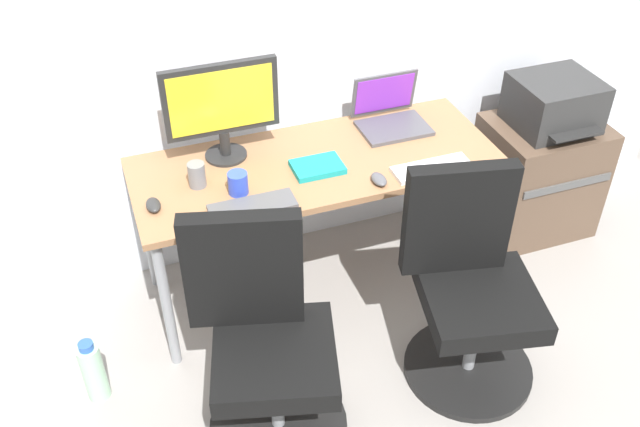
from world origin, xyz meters
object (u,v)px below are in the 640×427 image
coffee_mug (238,183)px  desktop_monitor (221,105)px  open_laptop (390,114)px  office_chair_left (265,345)px  office_chair_right (470,290)px  side_cabinet (537,176)px  water_bottle_on_floor (93,371)px  printer (554,103)px

coffee_mug → desktop_monitor: bearing=86.5°
open_laptop → office_chair_left: bearing=-135.3°
office_chair_left → open_laptop: office_chair_left is taller
office_chair_left → office_chair_right: 0.84m
office_chair_left → side_cabinet: 1.82m
office_chair_left → side_cabinet: office_chair_left is taller
office_chair_left → desktop_monitor: size_ratio=1.96×
water_bottle_on_floor → side_cabinet: bearing=9.6°
open_laptop → office_chair_right: bearing=-90.8°
water_bottle_on_floor → open_laptop: 1.68m
side_cabinet → open_laptop: (-0.80, 0.12, 0.46)m
printer → water_bottle_on_floor: (-2.29, -0.38, -0.58)m
office_chair_left → open_laptop: 1.25m
side_cabinet → desktop_monitor: size_ratio=1.27×
side_cabinet → water_bottle_on_floor: (-2.29, -0.39, -0.16)m
office_chair_right → side_cabinet: 1.10m
office_chair_left → water_bottle_on_floor: size_ratio=3.03×
office_chair_right → water_bottle_on_floor: 1.54m
side_cabinet → desktop_monitor: bearing=175.9°
office_chair_left → desktop_monitor: (0.09, 0.84, 0.53)m
printer → coffee_mug: size_ratio=4.35×
side_cabinet → coffee_mug: size_ratio=6.61×
office_chair_right → open_laptop: size_ratio=3.03×
office_chair_left → printer: size_ratio=2.35×
office_chair_right → printer: 1.13m
desktop_monitor → coffee_mug: (-0.02, -0.28, -0.20)m
side_cabinet → printer: 0.42m
printer → water_bottle_on_floor: printer is taller
office_chair_right → printer: size_ratio=2.35×
side_cabinet → office_chair_right: bearing=-138.4°
printer → side_cabinet: bearing=90.0°
side_cabinet → water_bottle_on_floor: size_ratio=1.96×
printer → water_bottle_on_floor: 2.39m
office_chair_left → open_laptop: (0.86, 0.85, 0.34)m
printer → water_bottle_on_floor: bearing=-170.5°
printer → open_laptop: size_ratio=1.29×
printer → coffee_mug: printer is taller
desktop_monitor → coffee_mug: 0.34m
side_cabinet → desktop_monitor: (-1.57, 0.11, 0.65)m
office_chair_right → coffee_mug: (-0.77, 0.56, 0.33)m
desktop_monitor → office_chair_left: bearing=-95.8°
side_cabinet → printer: (-0.00, -0.00, 0.42)m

